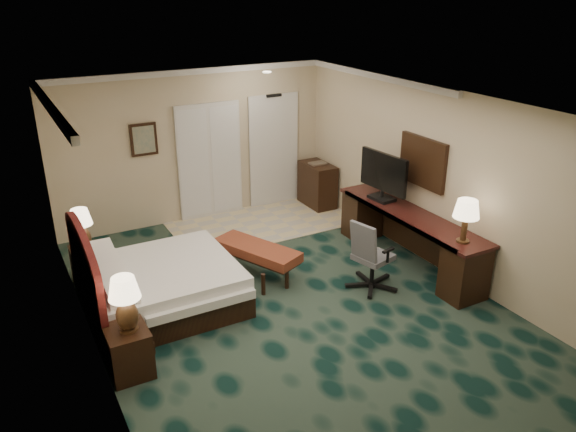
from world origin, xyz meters
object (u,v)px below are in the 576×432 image
nightstand_near (129,351)px  lamp_far (82,229)px  nightstand_far (90,267)px  desk_chair (373,254)px  lamp_near (126,304)px  desk (408,239)px  tv (383,177)px  minibar (317,185)px  bed_bench (257,260)px  bed (165,286)px

nightstand_near → lamp_far: size_ratio=0.93×
nightstand_far → desk_chair: (3.50, -1.98, 0.24)m
nightstand_near → lamp_near: bearing=-31.0°
nightstand_near → desk: 4.47m
desk → desk_chair: (-0.92, -0.34, 0.11)m
desk → tv: (-0.02, 0.68, 0.80)m
lamp_far → tv: (4.43, -0.98, 0.34)m
lamp_near → desk_chair: lamp_near is taller
minibar → nightstand_far: bearing=-166.0°
nightstand_near → minibar: 5.60m
lamp_near → bed_bench: bearing=32.5°
nightstand_near → lamp_far: 2.33m
lamp_far → bed_bench: lamp_far is taller
desk → lamp_near: bearing=-172.0°
bed → bed_bench: bearing=8.0°
bed → bed_bench: size_ratio=1.36×
bed → bed_bench: bed is taller
nightstand_near → tv: (4.41, 1.28, 0.93)m
nightstand_far → bed: bearing=-53.6°
nightstand_near → lamp_near: lamp_near is taller
nightstand_far → lamp_near: bearing=-89.4°
lamp_near → desk: 4.46m
nightstand_far → tv: bearing=-12.3°
lamp_near → minibar: lamp_near is taller
desk → desk_chair: size_ratio=2.72×
lamp_near → bed_bench: size_ratio=0.47×
lamp_far → bed_bench: 2.51m
tv → lamp_far: bearing=162.4°
bed → tv: tv is taller
nightstand_near → bed_bench: (2.24, 1.39, -0.05)m
lamp_near → bed_bench: lamp_near is taller
nightstand_near → minibar: (4.49, 3.35, 0.14)m
bed_bench → nightstand_near: bearing=-172.3°
nightstand_near → minibar: size_ratio=0.67×
tv → minibar: bearing=82.7°
nightstand_far → lamp_far: size_ratio=0.95×
bed → bed_bench: 1.47m
tv → lamp_near: bearing=-168.7°
nightstand_far → lamp_near: 2.33m
bed → nightstand_far: bed is taller
nightstand_near → lamp_near: size_ratio=0.86×
lamp_far → desk_chair: 4.07m
bed → minibar: size_ratio=2.21×
desk → desk_chair: desk_chair is taller
bed → desk_chair: 2.89m
lamp_near → desk_chair: size_ratio=0.61×
nightstand_near → bed_bench: 2.64m
nightstand_far → tv: tv is taller
nightstand_near → desk_chair: (3.51, 0.25, 0.25)m
lamp_far → bed_bench: size_ratio=0.44×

